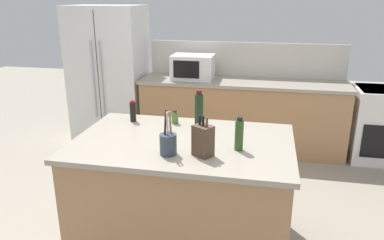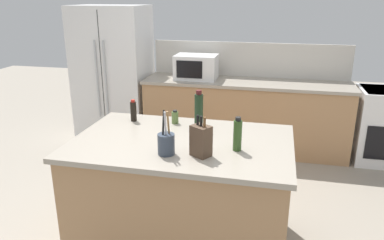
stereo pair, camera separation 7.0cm
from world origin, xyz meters
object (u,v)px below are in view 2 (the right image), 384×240
Objects in this scene: wine_bottle at (199,110)px; soy_sauce_bottle at (133,111)px; refrigerator at (114,74)px; knife_block at (201,140)px; microwave at (196,67)px; spice_jar_oregano at (175,117)px; olive_oil_bottle at (238,135)px; utensil_crock at (166,143)px.

wine_bottle reaches higher than soy_sauce_bottle.
wine_bottle is at bearing -49.69° from refrigerator.
refrigerator reaches higher than knife_block.
spice_jar_oregano is (0.21, -1.82, -0.10)m from microwave.
wine_bottle is 1.69× the size of soy_sauce_bottle.
knife_block is at bearing -76.91° from microwave.
olive_oil_bottle is (2.02, -2.35, 0.12)m from refrigerator.
microwave is (1.21, -0.05, 0.16)m from refrigerator.
refrigerator reaches higher than spice_jar_oregano.
wine_bottle is at bearing -77.02° from microwave.
refrigerator reaches higher than soy_sauce_bottle.
refrigerator is 3.07m from knife_block.
olive_oil_bottle is (0.24, 0.15, 0.00)m from knife_block.
soy_sauce_bottle is (-0.60, 0.05, -0.06)m from wine_bottle.
olive_oil_bottle is at bearing -70.69° from microwave.
microwave reaches higher than olive_oil_bottle.
utensil_crock reaches higher than olive_oil_bottle.
refrigerator is 7.48× the size of olive_oil_bottle.
soy_sauce_bottle is at bearing 154.79° from olive_oil_bottle.
knife_block is 1.50× the size of soy_sauce_bottle.
wine_bottle is at bearing 79.57° from utensil_crock.
utensil_crock is 1.28× the size of olive_oil_bottle.
utensil_crock reaches higher than microwave.
olive_oil_bottle is (0.48, 0.18, 0.04)m from utensil_crock.
utensil_crock reaches higher than knife_block.
spice_jar_oregano is (-0.12, 0.66, -0.03)m from utensil_crock.
wine_bottle is at bearing -17.45° from spice_jar_oregano.
utensil_crock is at bearing -140.58° from knife_block.
refrigerator is at bearing 130.67° from olive_oil_bottle.
refrigerator reaches higher than wine_bottle.
wine_bottle is at bearing 135.96° from knife_block.
soy_sauce_bottle is at bearing 175.06° from wine_bottle.
knife_block is (0.57, -2.45, -0.05)m from microwave.
microwave is at bearing 84.85° from soy_sauce_bottle.
knife_block is 0.25m from utensil_crock.
knife_block is at bearing -54.53° from refrigerator.
microwave is 2.17× the size of olive_oil_bottle.
utensil_crock is 0.98× the size of wine_bottle.
refrigerator is 5.76× the size of wine_bottle.
knife_block is 1.16× the size of olive_oil_bottle.
utensil_crock is at bearing -159.07° from olive_oil_bottle.
knife_block reaches higher than olive_oil_bottle.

